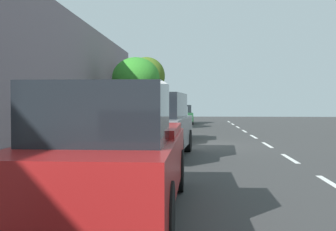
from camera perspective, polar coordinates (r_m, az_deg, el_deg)
The scene contains 16 objects.
ground at distance 17.19m, azimuth 2.32°, elevation -3.94°, with size 71.68×71.68×0.00m, color #383838.
sidewalk at distance 17.74m, azimuth -10.68°, elevation -3.56°, with size 3.82×44.80×0.14m, color tan.
curb_edge at distance 17.35m, azimuth -4.30°, elevation -3.66°, with size 0.16×44.80×0.14m, color gray.
lane_stripe_centre at distance 17.70m, azimuth 13.01°, elevation -3.81°, with size 0.14×44.20×0.01m.
lane_stripe_bike_edge at distance 17.21m, azimuth 0.56°, elevation -3.92°, with size 0.12×44.80×0.01m, color white.
building_facade at distance 18.39m, azimuth -17.30°, elevation 6.16°, with size 0.50×44.80×6.29m, color slate.
parked_sedan_green_nearest at distance 34.42m, azimuth 1.74°, elevation 0.13°, with size 2.03×4.49×1.52m.
parked_sedan_tan_second at distance 19.14m, azimuth 0.16°, elevation -1.11°, with size 1.93×4.45×1.52m.
parked_suv_grey_mid at distance 13.43m, azimuth -1.60°, elevation -1.13°, with size 2.20×4.81×1.99m.
parked_pickup_red_far at distance 6.54m, azimuth -7.38°, elevation -5.22°, with size 2.03×5.30×1.95m.
bicycle_at_curb at distance 24.54m, azimuth -0.78°, elevation -1.41°, with size 1.28×1.21×0.73m.
cyclist_with_backpack at distance 25.00m, azimuth -1.20°, elevation 0.15°, with size 0.54×0.55×1.67m.
street_tree_near_cyclist at distance 32.30m, azimuth -2.88°, elevation 5.17°, with size 2.78×2.78×4.96m.
street_tree_mid_block at distance 26.83m, azimuth -4.27°, elevation 4.91°, with size 2.95×2.95×4.37m.
pedestrian_on_phone at distance 22.31m, azimuth -7.67°, elevation 0.01°, with size 0.61×0.31×1.60m.
fire_hydrant at distance 8.99m, azimuth -14.98°, elevation -5.51°, with size 0.22×0.22×0.84m.
Camera 1 is at (-0.47, 17.10, 1.68)m, focal length 46.02 mm.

